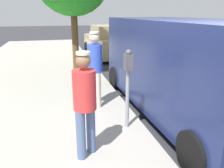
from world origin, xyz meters
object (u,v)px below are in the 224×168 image
object	(u,v)px
parking_meter_near	(128,76)
pedestrian_in_blue	(95,65)
parked_van	(180,64)
pedestrian_in_red	(85,100)
parked_sedan_behind	(109,42)

from	to	relation	value
parking_meter_near	pedestrian_in_blue	xyz separation A→B (m)	(0.40, -1.19, -0.03)
parking_meter_near	parked_van	world-z (taller)	parked_van
pedestrian_in_red	parking_meter_near	bearing A→B (deg)	-141.27
pedestrian_in_blue	pedestrian_in_red	bearing A→B (deg)	75.47
parking_meter_near	pedestrian_in_blue	distance (m)	1.26
pedestrian_in_blue	parked_sedan_behind	world-z (taller)	pedestrian_in_blue
pedestrian_in_blue	parking_meter_near	bearing A→B (deg)	108.37
parking_meter_near	parked_van	bearing A→B (deg)	-153.58
pedestrian_in_blue	parked_van	xyz separation A→B (m)	(-1.90, 0.45, 0.00)
parked_van	parked_sedan_behind	size ratio (longest dim) A/B	1.17
parking_meter_near	parked_sedan_behind	distance (m)	8.37
parking_meter_near	pedestrian_in_red	size ratio (longest dim) A/B	0.93
pedestrian_in_red	pedestrian_in_blue	bearing A→B (deg)	-104.53
parking_meter_near	pedestrian_in_red	distance (m)	1.15
pedestrian_in_red	parked_sedan_behind	size ratio (longest dim) A/B	0.36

